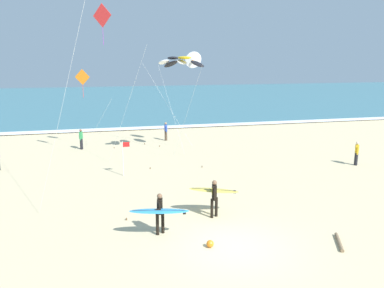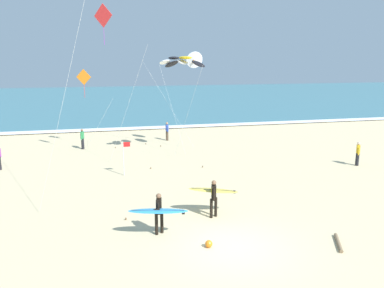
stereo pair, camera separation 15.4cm
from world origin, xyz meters
name	(u,v)px [view 1 (the left image)]	position (x,y,z in m)	size (l,w,h in m)	color
ground_plane	(235,246)	(0.00, 0.00, 0.00)	(160.00, 160.00, 0.00)	beige
ocean_water	(128,99)	(0.00, 55.13, 0.04)	(160.00, 60.00, 0.08)	teal
shoreline_foam	(150,128)	(0.00, 25.43, 0.09)	(160.00, 1.61, 0.01)	white
surfer_lead	(160,211)	(-2.59, 1.53, 1.05)	(2.39, 1.13, 1.71)	black
surfer_trailing	(214,193)	(0.07, 2.98, 1.05)	(2.29, 1.16, 1.71)	black
kite_arc_charcoal_near	(173,61)	(0.29, 13.71, 6.73)	(2.44, 3.97, 7.02)	white
kite_delta_ivory_mid	(193,60)	(2.22, 16.00, 6.78)	(4.24, 2.82, 7.43)	white
kite_diamond_amber_far	(83,79)	(-5.86, 18.33, 5.32)	(2.71, 1.24, 6.10)	orange
kite_diamond_scarlet_high	(103,20)	(-4.22, 13.16, 9.25)	(3.09, 2.74, 10.24)	red
kite_arc_golden_distant	(184,62)	(1.11, 13.86, 6.65)	(3.19, 4.49, 7.04)	black
bystander_blue_top	(166,131)	(0.65, 19.34, 0.81)	(0.22, 0.50, 1.59)	#4C3D2D
bystander_yellow_top	(357,153)	(11.55, 8.75, 0.81)	(0.30, 0.46, 1.59)	black
bystander_green_top	(81,139)	(-6.26, 17.64, 0.81)	(0.27, 0.48, 1.59)	black
lifeguard_flag	(124,155)	(-3.46, 9.99, 1.27)	(0.45, 0.05, 2.10)	silver
beach_ball	(210,244)	(-0.91, 0.16, 0.14)	(0.28, 0.28, 0.28)	orange
driftwood_log	(339,242)	(3.94, -0.71, 0.07)	(0.13, 0.13, 1.41)	#846B4C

